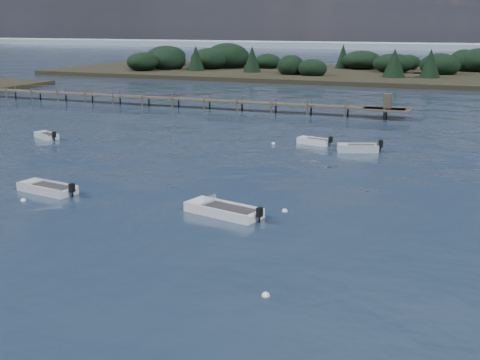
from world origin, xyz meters
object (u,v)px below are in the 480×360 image
at_px(tender_far_grey_b, 358,149).
at_px(tender_far_grey, 47,137).
at_px(tender_far_white, 314,142).
at_px(jetty, 175,99).
at_px(dinghy_mid_white_a, 223,212).
at_px(dinghy_mid_grey, 47,190).

xyz_separation_m(tender_far_grey_b, tender_far_grey, (-27.29, -4.46, -0.03)).
bearing_deg(tender_far_grey_b, tender_far_white, 157.47).
xyz_separation_m(tender_far_grey, jetty, (1.16, 22.95, 0.84)).
bearing_deg(tender_far_grey, dinghy_mid_white_a, -31.91).
relative_size(tender_far_grey_b, tender_far_white, 1.14).
distance_m(dinghy_mid_grey, tender_far_grey, 18.74).
distance_m(tender_far_white, jetty, 27.72).
distance_m(dinghy_mid_grey, tender_far_white, 23.67).
distance_m(tender_far_grey, jetty, 23.00).
xyz_separation_m(tender_far_grey_b, tender_far_white, (-4.09, 1.70, -0.02)).
height_order(tender_far_grey_b, dinghy_mid_grey, tender_far_grey_b).
xyz_separation_m(tender_far_white, tender_far_grey, (-23.19, -6.16, -0.01)).
height_order(dinghy_mid_white_a, jetty, jetty).
distance_m(tender_far_grey_b, tender_far_grey, 27.65).
bearing_deg(jetty, tender_far_white, -37.31).
bearing_deg(dinghy_mid_grey, jetty, 105.80).
bearing_deg(tender_far_white, dinghy_mid_white_a, -88.92).
bearing_deg(dinghy_mid_white_a, tender_far_grey_b, 79.07).
bearing_deg(dinghy_mid_white_a, dinghy_mid_grey, 179.42).
relative_size(dinghy_mid_grey, tender_far_white, 1.34).
height_order(tender_far_white, dinghy_mid_white_a, dinghy_mid_white_a).
distance_m(tender_far_grey_b, dinghy_mid_white_a, 19.51).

